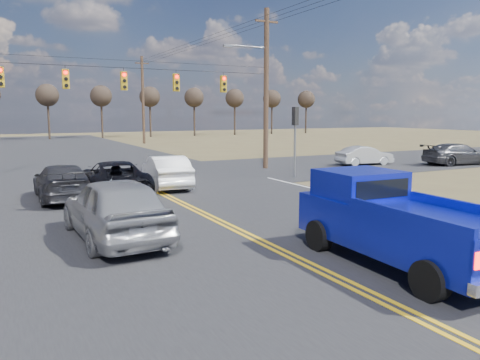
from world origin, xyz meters
name	(u,v)px	position (x,y,z in m)	size (l,w,h in m)	color
ground	(329,276)	(0.00, 0.00, 0.00)	(160.00, 160.00, 0.00)	brown
road_main	(176,201)	(0.00, 10.00, 0.00)	(14.00, 120.00, 0.02)	#28282B
road_cross	(127,177)	(0.00, 18.00, 0.00)	(120.00, 12.00, 0.02)	#28282B
signal_gantry	(134,85)	(0.50, 17.79, 5.06)	(19.60, 4.83, 10.00)	#473323
utility_poles	(129,81)	(0.00, 17.00, 5.23)	(19.60, 58.32, 10.00)	#473323
treeline	(93,83)	(0.00, 26.96, 5.70)	(87.00, 117.80, 7.40)	#33261C
pickup_truck	(394,222)	(1.87, -0.03, 1.03)	(2.42, 5.71, 2.12)	black
silver_suv	(115,208)	(-3.51, 5.25, 0.92)	(2.16, 5.38, 1.83)	gray
black_suv	(115,178)	(-1.92, 12.37, 0.77)	(2.55, 5.52, 1.53)	black
white_car_queue	(166,172)	(0.80, 13.54, 0.77)	(1.64, 4.70, 1.55)	white
dgrey_car_queue	(62,182)	(-4.05, 12.47, 0.73)	(2.06, 5.07, 1.47)	#2B2C30
cross_car_east_near	(365,156)	(16.08, 16.59, 0.65)	(3.96, 1.38, 1.30)	#B3B7BB
cross_car_east_far	(458,154)	(21.95, 13.74, 0.74)	(5.10, 2.08, 1.48)	#3A3A3F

